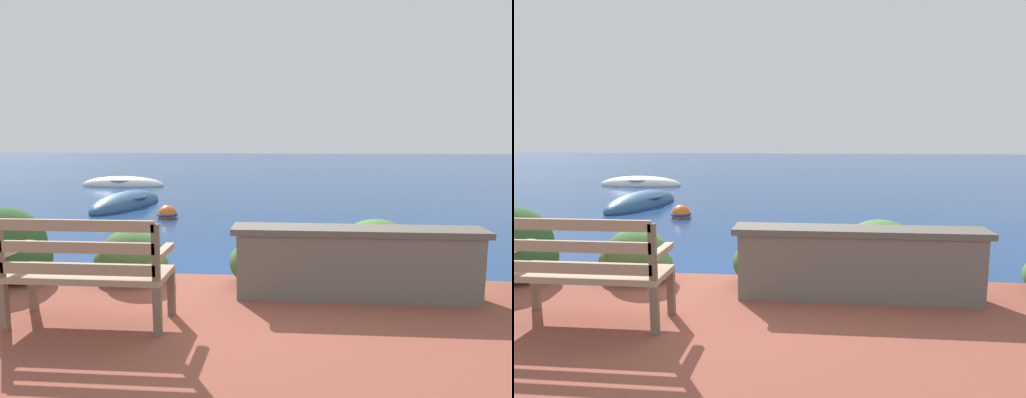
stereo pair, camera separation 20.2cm
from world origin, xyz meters
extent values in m
plane|color=navy|center=(0.00, 0.00, 0.00)|extent=(80.00, 80.00, 0.00)
cube|color=brown|center=(-1.92, -1.20, 0.42)|extent=(0.06, 0.06, 0.40)
cube|color=brown|center=(-0.65, -1.20, 0.42)|extent=(0.06, 0.06, 0.40)
cube|color=brown|center=(-1.92, -1.62, 0.42)|extent=(0.06, 0.06, 0.40)
cube|color=brown|center=(-0.65, -1.62, 0.42)|extent=(0.06, 0.06, 0.40)
cube|color=gray|center=(-1.29, -1.41, 0.65)|extent=(1.33, 0.48, 0.05)
cube|color=gray|center=(-1.29, -1.62, 0.75)|extent=(1.26, 0.04, 0.09)
cube|color=gray|center=(-1.29, -1.62, 0.93)|extent=(1.26, 0.04, 0.09)
cube|color=gray|center=(-1.29, -1.62, 1.10)|extent=(1.26, 0.04, 0.09)
cube|color=brown|center=(-0.65, -1.62, 0.90)|extent=(0.06, 0.04, 0.45)
cube|color=gray|center=(-1.92, -1.41, 0.85)|extent=(0.07, 0.43, 0.05)
cube|color=gray|center=(-0.65, -1.41, 0.85)|extent=(0.07, 0.43, 0.05)
cube|color=#666056|center=(1.02, -0.64, 0.54)|extent=(2.29, 0.35, 0.64)
cube|color=#565249|center=(1.02, -0.64, 0.89)|extent=(2.41, 0.39, 0.06)
ellipsoid|color=#284C23|center=(-2.75, -0.38, 0.62)|extent=(0.95, 0.86, 0.81)
ellipsoid|color=#284C23|center=(-2.51, -0.43, 0.48)|extent=(0.67, 0.60, 0.52)
ellipsoid|color=#426B33|center=(-1.33, -0.29, 0.51)|extent=(0.68, 0.61, 0.58)
ellipsoid|color=#426B33|center=(-1.52, -0.24, 0.42)|extent=(0.51, 0.46, 0.41)
ellipsoid|color=#426B33|center=(-1.16, -0.32, 0.41)|extent=(0.47, 0.43, 0.37)
ellipsoid|color=#426B33|center=(0.24, -0.35, 0.55)|extent=(0.78, 0.70, 0.66)
ellipsoid|color=#426B33|center=(0.03, -0.29, 0.45)|extent=(0.59, 0.53, 0.47)
ellipsoid|color=#426B33|center=(0.44, -0.39, 0.43)|extent=(0.55, 0.49, 0.43)
ellipsoid|color=#426B33|center=(1.27, -0.33, 0.58)|extent=(0.85, 0.77, 0.72)
ellipsoid|color=#426B33|center=(1.03, -0.26, 0.48)|extent=(0.64, 0.57, 0.51)
ellipsoid|color=#426B33|center=(1.48, -0.37, 0.45)|extent=(0.60, 0.54, 0.47)
ellipsoid|color=#2D517A|center=(-3.78, 6.16, 0.05)|extent=(1.46, 3.04, 0.67)
torus|color=#2D4157|center=(-3.78, 6.16, 0.23)|extent=(1.14, 1.14, 0.07)
cube|color=#846647|center=(-3.70, 6.59, 0.20)|extent=(0.77, 0.25, 0.04)
cube|color=#846647|center=(-3.84, 5.80, 0.20)|extent=(0.77, 0.25, 0.04)
ellipsoid|color=silver|center=(-5.58, 10.71, 0.05)|extent=(2.93, 0.96, 0.62)
torus|color=gray|center=(-5.58, 10.71, 0.22)|extent=(0.98, 0.98, 0.07)
cube|color=#846647|center=(-6.02, 10.71, 0.19)|extent=(0.12, 0.76, 0.04)
cube|color=#846647|center=(-5.21, 10.71, 0.19)|extent=(0.12, 0.76, 0.04)
sphere|color=orange|center=(-2.32, 4.69, 0.07)|extent=(0.41, 0.41, 0.41)
torus|color=navy|center=(-2.32, 4.69, 0.07)|extent=(0.45, 0.45, 0.05)
camera|label=1|loc=(0.39, -4.98, 1.80)|focal=32.00mm
camera|label=2|loc=(0.59, -4.96, 1.80)|focal=32.00mm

